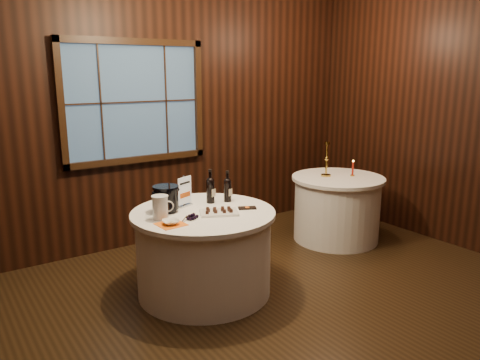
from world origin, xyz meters
TOP-DOWN VIEW (x-y plane):
  - ground at (0.00, 0.00)m, footprint 6.00×6.00m
  - back_wall at (0.00, 2.48)m, footprint 6.00×0.10m
  - main_table at (0.00, 1.00)m, footprint 1.28×1.28m
  - side_table at (2.00, 1.30)m, footprint 1.08×1.08m
  - sign_stand at (-0.06, 1.24)m, footprint 0.17×0.13m
  - port_bottle_left at (0.20, 1.20)m, footprint 0.08×0.09m
  - port_bottle_right at (0.35, 1.15)m, footprint 0.07×0.08m
  - ice_bucket at (-0.27, 1.17)m, footprint 0.23×0.23m
  - chocolate_plate at (0.08, 0.86)m, footprint 0.39×0.34m
  - chocolate_box at (0.37, 0.84)m, footprint 0.18×0.14m
  - grape_bunch at (-0.19, 0.85)m, footprint 0.19×0.09m
  - glass_pitcher at (-0.40, 1.01)m, footprint 0.19×0.14m
  - orange_napkin at (-0.40, 0.83)m, footprint 0.23×0.23m
  - cracker_bowl at (-0.40, 0.83)m, footprint 0.16×0.16m
  - brass_candlestick at (1.90, 1.40)m, footprint 0.12×0.12m
  - red_candle at (2.17, 1.23)m, footprint 0.05×0.05m

SIDE VIEW (x-z plane):
  - ground at x=0.00m, z-range 0.00..0.00m
  - main_table at x=0.00m, z-range 0.00..0.77m
  - side_table at x=2.00m, z-range 0.00..0.77m
  - orange_napkin at x=-0.40m, z-range 0.77..0.77m
  - chocolate_box at x=0.37m, z-range 0.77..0.78m
  - chocolate_plate at x=0.08m, z-range 0.77..0.81m
  - cracker_bowl at x=-0.40m, z-range 0.77..0.81m
  - grape_bunch at x=-0.19m, z-range 0.77..0.81m
  - red_candle at x=2.17m, z-range 0.75..0.94m
  - sign_stand at x=-0.06m, z-range 0.73..1.01m
  - glass_pitcher at x=-0.40m, z-range 0.77..0.97m
  - ice_bucket at x=-0.27m, z-range 0.78..1.01m
  - port_bottle_right at x=0.35m, z-range 0.75..1.05m
  - port_bottle_left at x=0.20m, z-range 0.75..1.07m
  - brass_candlestick at x=1.90m, z-range 0.71..1.12m
  - back_wall at x=0.00m, z-range 0.04..3.04m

